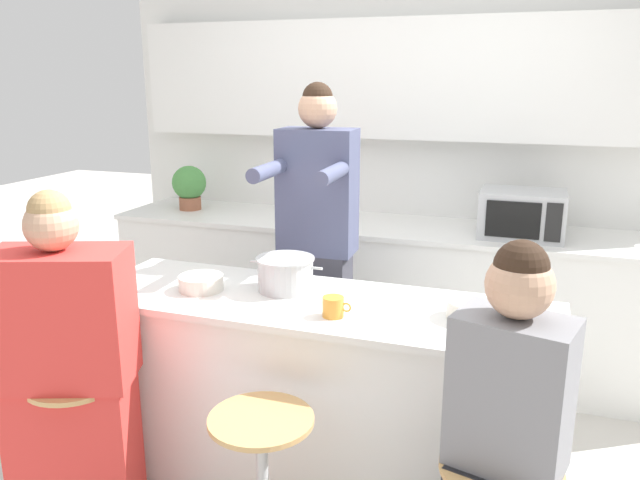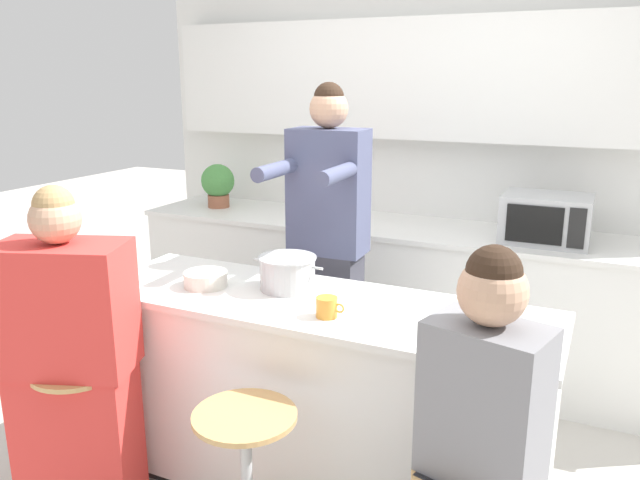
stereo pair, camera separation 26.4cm
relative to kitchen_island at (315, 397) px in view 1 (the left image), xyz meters
The scene contains 13 objects.
wall_back 2.07m from the kitchen_island, 90.00° to the left, with size 3.99×0.22×2.70m.
back_counter 1.44m from the kitchen_island, 90.00° to the left, with size 3.70×0.68×0.93m.
kitchen_island is the anchor object (origin of this frame).
bar_stool_leftmost 0.99m from the kitchen_island, 145.98° to the right, with size 0.38×0.38×0.68m.
person_cooking 0.74m from the kitchen_island, 108.49° to the left, with size 0.40×0.58×1.82m.
person_wrapped_blanket 1.03m from the kitchen_island, 145.80° to the right, with size 0.58×0.45×1.44m.
person_seated_near 1.02m from the kitchen_island, 34.42° to the right, with size 0.38×0.33×1.40m.
cooking_pot 0.56m from the kitchen_island, 153.42° to the left, with size 0.35×0.26×0.15m.
fruit_bowl 0.82m from the kitchen_island, ahead, with size 0.20×0.20×0.07m.
mixing_bowl_steel 0.72m from the kitchen_island, behind, with size 0.20×0.20×0.07m.
coffee_cup_near 0.53m from the kitchen_island, 48.53° to the right, with size 0.12×0.09×0.08m.
microwave 1.71m from the kitchen_island, 60.57° to the left, with size 0.48×0.36×0.27m.
potted_plant 2.14m from the kitchen_island, 135.28° to the left, with size 0.24×0.24×0.31m.
Camera 1 is at (0.84, -2.35, 1.84)m, focal length 35.00 mm.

